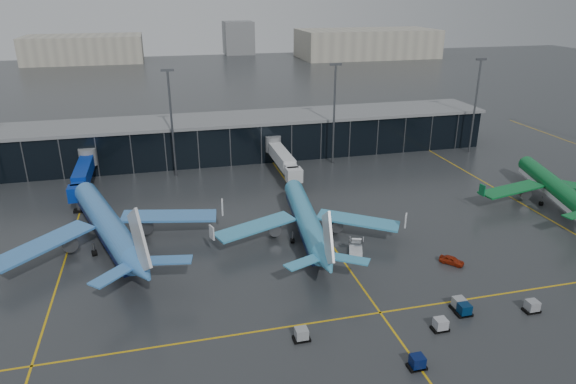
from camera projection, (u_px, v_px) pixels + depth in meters
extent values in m
plane|color=#282B2D|center=(285.00, 269.00, 82.87)|extent=(600.00, 600.00, 0.00)
cube|color=black|center=(230.00, 139.00, 136.98)|extent=(140.00, 16.00, 10.00)
cube|color=slate|center=(229.00, 119.00, 135.04)|extent=(142.00, 17.00, 0.80)
cylinder|color=#595B60|center=(88.00, 157.00, 121.30)|extent=(4.00, 4.00, 4.00)
cube|color=navy|center=(81.00, 179.00, 109.42)|extent=(3.00, 24.00, 3.00)
cylinder|color=#595B60|center=(79.00, 206.00, 103.78)|extent=(1.00, 1.00, 2.60)
cylinder|color=#595B60|center=(273.00, 144.00, 131.50)|extent=(4.00, 4.00, 4.00)
cube|color=silver|center=(286.00, 163.00, 119.61)|extent=(3.00, 24.00, 3.00)
cylinder|color=#595B60|center=(294.00, 186.00, 113.98)|extent=(1.00, 1.00, 2.60)
cylinder|color=#595B60|center=(172.00, 125.00, 120.00)|extent=(0.50, 0.50, 25.00)
cube|color=#595B60|center=(167.00, 70.00, 115.35)|extent=(3.00, 0.40, 0.60)
cylinder|color=#595B60|center=(334.00, 116.00, 129.07)|extent=(0.50, 0.50, 25.00)
cube|color=#595B60|center=(336.00, 64.00, 124.41)|extent=(3.00, 0.40, 0.60)
cylinder|color=#595B60|center=(475.00, 108.00, 138.14)|extent=(0.50, 0.50, 25.00)
cube|color=#595B60|center=(481.00, 59.00, 133.48)|extent=(3.00, 0.40, 0.60)
cube|color=#B2AD99|center=(367.00, 43.00, 341.39)|extent=(90.00, 42.00, 18.00)
cube|color=#B2AD99|center=(84.00, 49.00, 319.00)|extent=(70.00, 38.00, 16.00)
cube|color=#B2AD99|center=(238.00, 38.00, 358.61)|extent=(20.00, 20.00, 22.00)
cube|color=gold|center=(72.00, 238.00, 92.98)|extent=(0.30, 120.00, 0.02)
cube|color=gold|center=(310.00, 214.00, 103.18)|extent=(0.30, 120.00, 0.02)
cube|color=gold|center=(505.00, 194.00, 113.38)|extent=(0.30, 120.00, 0.02)
cube|color=gold|center=(380.00, 313.00, 71.59)|extent=(220.00, 0.30, 0.02)
cube|color=black|center=(440.00, 329.00, 67.89)|extent=(2.20, 1.50, 0.36)
cube|color=#9C9DA5|center=(440.00, 324.00, 67.61)|extent=(1.60, 1.50, 1.50)
cube|color=black|center=(464.00, 314.00, 71.02)|extent=(2.20, 1.50, 0.36)
cube|color=#051F41|center=(464.00, 309.00, 70.74)|extent=(1.60, 1.50, 1.50)
cube|color=black|center=(458.00, 307.00, 72.48)|extent=(2.20, 1.50, 0.36)
cube|color=gray|center=(459.00, 303.00, 72.19)|extent=(1.60, 1.50, 1.50)
cube|color=black|center=(531.00, 310.00, 71.81)|extent=(2.20, 1.50, 0.36)
cube|color=gray|center=(532.00, 306.00, 71.52)|extent=(1.60, 1.50, 1.50)
cube|color=black|center=(301.00, 339.00, 65.95)|extent=(2.20, 1.50, 0.36)
cube|color=gray|center=(302.00, 334.00, 65.67)|extent=(1.60, 1.50, 1.50)
cube|color=black|center=(417.00, 367.00, 61.06)|extent=(2.20, 1.50, 0.36)
cube|color=#051242|center=(417.00, 361.00, 60.77)|extent=(1.60, 1.50, 1.50)
cube|color=silver|center=(356.00, 251.00, 87.75)|extent=(3.16, 3.76, 0.80)
cube|color=silver|center=(356.00, 241.00, 87.05)|extent=(2.47, 3.21, 2.29)
imported|color=maroon|center=(452.00, 260.00, 84.09)|extent=(3.84, 4.05, 1.36)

